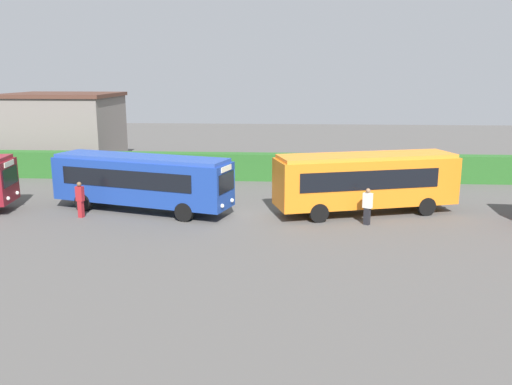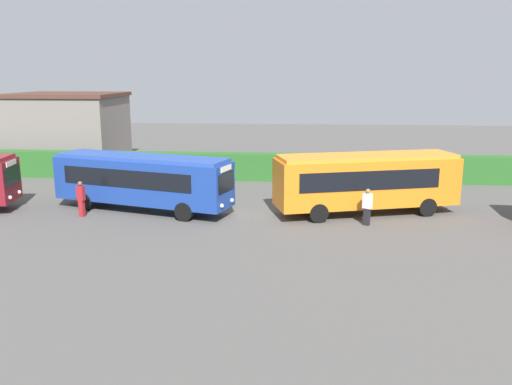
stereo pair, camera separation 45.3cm
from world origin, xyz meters
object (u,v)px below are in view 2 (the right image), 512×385
(bus_blue, at_px, (142,179))
(person_right, at_px, (367,206))
(bus_orange, at_px, (366,180))
(traffic_cone, at_px, (64,182))
(person_center, at_px, (81,198))

(bus_blue, bearing_deg, person_right, 7.66)
(bus_orange, bearing_deg, traffic_cone, 147.20)
(person_center, xyz_separation_m, person_right, (15.04, -0.40, -0.04))
(bus_orange, bearing_deg, bus_blue, 165.20)
(person_right, xyz_separation_m, traffic_cone, (-19.41, 7.96, -0.70))
(person_center, bearing_deg, bus_orange, 111.81)
(person_center, bearing_deg, traffic_cone, -135.19)
(bus_orange, height_order, person_right, bus_orange)
(person_center, distance_m, person_right, 15.05)
(bus_blue, distance_m, bus_orange, 12.30)
(bus_orange, relative_size, traffic_cone, 16.97)
(bus_orange, bearing_deg, person_center, 170.40)
(person_right, height_order, traffic_cone, person_right)
(bus_blue, bearing_deg, person_center, -136.71)
(bus_blue, xyz_separation_m, person_center, (-2.93, -1.48, -0.76))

